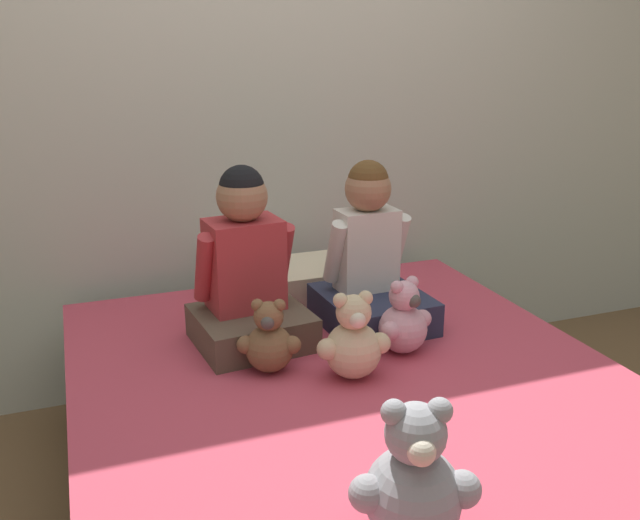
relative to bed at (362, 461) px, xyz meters
name	(u,v)px	position (x,y,z in m)	size (l,w,h in m)	color
wall_behind_bed	(252,90)	(0.00, 1.14, 1.01)	(8.00, 0.06, 2.50)	beige
bed	(362,461)	(0.00, 0.00, 0.00)	(1.63, 2.00, 0.48)	#473828
child_on_left	(247,274)	(-0.22, 0.44, 0.48)	(0.39, 0.37, 0.59)	brown
child_on_right	(370,266)	(0.21, 0.44, 0.46)	(0.36, 0.39, 0.58)	#282D47
teddy_bear_held_by_left_child	(269,341)	(-0.22, 0.20, 0.34)	(0.18, 0.15, 0.23)	brown
teddy_bear_held_by_right_child	(404,321)	(0.22, 0.18, 0.35)	(0.20, 0.16, 0.25)	#DBA3B2
teddy_bear_between_children	(353,342)	(0.00, 0.08, 0.36)	(0.22, 0.17, 0.27)	#D1B78E
teddy_bear_at_foot_of_bed	(414,482)	(-0.16, -0.59, 0.38)	(0.26, 0.20, 0.31)	#939399
pillow_at_headboard	(280,281)	(0.00, 0.81, 0.30)	(0.52, 0.32, 0.11)	beige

